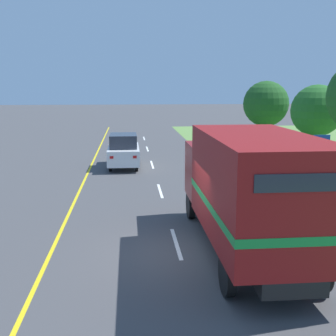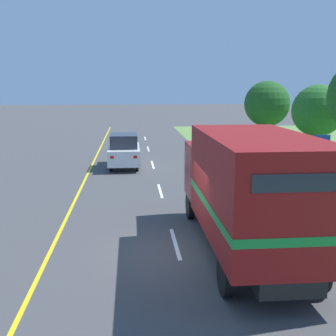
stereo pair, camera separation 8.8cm
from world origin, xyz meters
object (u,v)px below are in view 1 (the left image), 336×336
at_px(horse_trailer_truck, 248,187).
at_px(lead_car_white, 124,151).
at_px(highway_sign, 304,161).
at_px(roadside_tree_mid, 317,111).
at_px(delineator_post, 328,233).
at_px(roadside_tree_far, 266,104).

bearing_deg(horse_trailer_truck, lead_car_white, 105.03).
xyz_separation_m(horse_trailer_truck, highway_sign, (4.01, 5.64, -0.31)).
xyz_separation_m(horse_trailer_truck, roadside_tree_mid, (9.48, 16.62, 1.11)).
height_order(highway_sign, delineator_post, highway_sign).
bearing_deg(lead_car_white, horse_trailer_truck, -74.97).
distance_m(horse_trailer_truck, roadside_tree_far, 24.43).
bearing_deg(horse_trailer_truck, delineator_post, 3.00).
bearing_deg(roadside_tree_mid, horse_trailer_truck, -119.70).
relative_size(highway_sign, delineator_post, 2.89).
height_order(lead_car_white, highway_sign, highway_sign).
bearing_deg(roadside_tree_far, highway_sign, -102.99).
height_order(lead_car_white, roadside_tree_far, roadside_tree_far).
distance_m(horse_trailer_truck, lead_car_white, 14.03).
bearing_deg(roadside_tree_mid, delineator_post, -112.95).
relative_size(horse_trailer_truck, roadside_tree_mid, 1.61).
relative_size(lead_car_white, highway_sign, 1.46).
bearing_deg(lead_car_white, highway_sign, -45.85).
relative_size(lead_car_white, delineator_post, 4.22).
relative_size(horse_trailer_truck, highway_sign, 2.85).
bearing_deg(horse_trailer_truck, highway_sign, 54.59).
height_order(horse_trailer_truck, roadside_tree_mid, roadside_tree_mid).
bearing_deg(lead_car_white, roadside_tree_mid, 13.34).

